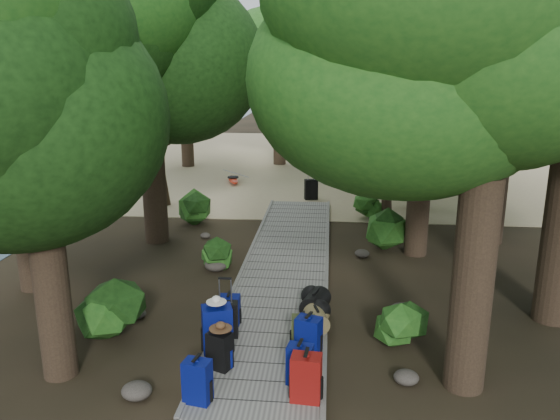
# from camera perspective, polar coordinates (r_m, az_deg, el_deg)

# --- Properties ---
(ground) EXTENTS (120.00, 120.00, 0.00)m
(ground) POSITION_cam_1_polar(r_m,az_deg,el_deg) (12.04, 0.25, -7.72)
(ground) COLOR #332719
(ground) RESTS_ON ground
(sand_beach) EXTENTS (40.00, 22.00, 0.02)m
(sand_beach) POSITION_cam_1_polar(r_m,az_deg,el_deg) (27.48, 3.18, 5.17)
(sand_beach) COLOR tan
(sand_beach) RESTS_ON ground
(boardwalk) EXTENTS (2.00, 12.00, 0.12)m
(boardwalk) POSITION_cam_1_polar(r_m,az_deg,el_deg) (12.95, 0.64, -5.79)
(boardwalk) COLOR gray
(boardwalk) RESTS_ON ground
(backpack_left_a) EXTENTS (0.41, 0.32, 0.69)m
(backpack_left_a) POSITION_cam_1_polar(r_m,az_deg,el_deg) (7.91, -8.64, -17.08)
(backpack_left_a) COLOR #0B0C6C
(backpack_left_a) RESTS_ON boardwalk
(backpack_left_b) EXTENTS (0.42, 0.37, 0.65)m
(backpack_left_b) POSITION_cam_1_polar(r_m,az_deg,el_deg) (8.63, -6.34, -14.21)
(backpack_left_b) COLOR black
(backpack_left_b) RESTS_ON boardwalk
(backpack_left_c) EXTENTS (0.55, 0.47, 0.88)m
(backpack_left_c) POSITION_cam_1_polar(r_m,az_deg,el_deg) (9.01, -6.58, -12.06)
(backpack_left_c) COLOR #0B0C6C
(backpack_left_c) RESTS_ON boardwalk
(backpack_left_d) EXTENTS (0.39, 0.28, 0.58)m
(backpack_left_d) POSITION_cam_1_polar(r_m,az_deg,el_deg) (9.98, -5.33, -10.17)
(backpack_left_d) COLOR #0B0C6C
(backpack_left_d) RESTS_ON boardwalk
(backpack_right_a) EXTENTS (0.44, 0.33, 0.74)m
(backpack_right_a) POSITION_cam_1_polar(r_m,az_deg,el_deg) (7.86, 2.75, -16.88)
(backpack_right_a) COLOR maroon
(backpack_right_a) RESTS_ON boardwalk
(backpack_right_b) EXTENTS (0.41, 0.32, 0.66)m
(backpack_right_b) POSITION_cam_1_polar(r_m,az_deg,el_deg) (8.23, 2.10, -15.61)
(backpack_right_b) COLOR #0B0C6C
(backpack_right_b) RESTS_ON boardwalk
(backpack_right_c) EXTENTS (0.46, 0.39, 0.67)m
(backpack_right_c) POSITION_cam_1_polar(r_m,az_deg,el_deg) (9.00, 3.01, -12.75)
(backpack_right_c) COLOR #0B0C6C
(backpack_right_c) RESTS_ON boardwalk
(backpack_right_d) EXTENTS (0.40, 0.30, 0.59)m
(backpack_right_d) POSITION_cam_1_polar(r_m,az_deg,el_deg) (9.17, 2.45, -12.46)
(backpack_right_d) COLOR #3C441F
(backpack_right_d) RESTS_ON boardwalk
(duffel_right_khaki) EXTENTS (0.50, 0.63, 0.37)m
(duffel_right_khaki) POSITION_cam_1_polar(r_m,az_deg,el_deg) (9.80, 3.80, -11.32)
(duffel_right_khaki) COLOR brown
(duffel_right_khaki) RESTS_ON boardwalk
(duffel_right_black) EXTENTS (0.59, 0.76, 0.42)m
(duffel_right_black) POSITION_cam_1_polar(r_m,az_deg,el_deg) (10.35, 3.73, -9.66)
(duffel_right_black) COLOR black
(duffel_right_black) RESTS_ON boardwalk
(suitcase_on_boardwalk) EXTENTS (0.43, 0.27, 0.63)m
(suitcase_on_boardwalk) POSITION_cam_1_polar(r_m,az_deg,el_deg) (9.53, -5.66, -11.32)
(suitcase_on_boardwalk) COLOR black
(suitcase_on_boardwalk) RESTS_ON boardwalk
(lone_suitcase_on_sand) EXTENTS (0.50, 0.36, 0.71)m
(lone_suitcase_on_sand) POSITION_cam_1_polar(r_m,az_deg,el_deg) (19.37, 3.27, 2.17)
(lone_suitcase_on_sand) COLOR black
(lone_suitcase_on_sand) RESTS_ON sand_beach
(hat_brown) EXTENTS (0.35, 0.35, 0.11)m
(hat_brown) POSITION_cam_1_polar(r_m,az_deg,el_deg) (8.47, -6.24, -11.90)
(hat_brown) COLOR #51351E
(hat_brown) RESTS_ON backpack_left_b
(hat_white) EXTENTS (0.32, 0.32, 0.11)m
(hat_white) POSITION_cam_1_polar(r_m,az_deg,el_deg) (8.79, -6.68, -9.22)
(hat_white) COLOR silver
(hat_white) RESTS_ON backpack_left_c
(kayak) EXTENTS (1.57, 3.33, 0.33)m
(kayak) POSITION_cam_1_polar(r_m,az_deg,el_deg) (22.24, -4.93, 3.28)
(kayak) COLOR red
(kayak) RESTS_ON sand_beach
(sun_lounger) EXTENTS (1.21, 1.92, 0.59)m
(sun_lounger) POSITION_cam_1_polar(r_m,az_deg,el_deg) (21.23, 11.64, 2.84)
(sun_lounger) COLOR silver
(sun_lounger) RESTS_ON sand_beach
(tree_right_a) EXTENTS (5.02, 5.02, 8.36)m
(tree_right_a) POSITION_cam_1_polar(r_m,az_deg,el_deg) (7.70, 21.11, 10.58)
(tree_right_a) COLOR black
(tree_right_a) RESTS_ON ground
(tree_right_c) EXTENTS (4.67, 4.67, 8.08)m
(tree_right_c) POSITION_cam_1_polar(r_m,az_deg,el_deg) (13.55, 14.99, 11.90)
(tree_right_c) COLOR black
(tree_right_c) RESTS_ON ground
(tree_right_d) EXTENTS (5.40, 5.40, 9.91)m
(tree_right_d) POSITION_cam_1_polar(r_m,az_deg,el_deg) (15.18, 22.71, 15.00)
(tree_right_d) COLOR black
(tree_right_d) RESTS_ON ground
(tree_right_e) EXTENTS (4.51, 4.51, 8.11)m
(tree_right_e) POSITION_cam_1_polar(r_m,az_deg,el_deg) (18.05, 14.81, 12.58)
(tree_right_e) COLOR black
(tree_right_e) RESTS_ON ground
(tree_right_f) EXTENTS (5.02, 5.02, 8.97)m
(tree_right_f) POSITION_cam_1_polar(r_m,az_deg,el_deg) (21.86, 20.05, 13.62)
(tree_right_f) COLOR black
(tree_right_f) RESTS_ON ground
(tree_left_a) EXTENTS (4.40, 4.40, 7.34)m
(tree_left_a) POSITION_cam_1_polar(r_m,az_deg,el_deg) (8.29, -24.28, 6.94)
(tree_left_a) COLOR black
(tree_left_a) RESTS_ON ground
(tree_left_b) EXTENTS (4.68, 4.68, 8.42)m
(tree_left_b) POSITION_cam_1_polar(r_m,az_deg,el_deg) (12.12, -26.30, 11.40)
(tree_left_b) COLOR black
(tree_left_b) RESTS_ON ground
(tree_left_c) EXTENTS (5.19, 5.19, 9.03)m
(tree_left_c) POSITION_cam_1_polar(r_m,az_deg,el_deg) (14.55, -13.72, 14.01)
(tree_left_c) COLOR black
(tree_left_c) RESTS_ON ground
(tree_back_a) EXTENTS (4.91, 4.91, 8.50)m
(tree_back_a) POSITION_cam_1_polar(r_m,az_deg,el_deg) (26.04, -0.04, 14.03)
(tree_back_a) COLOR black
(tree_back_a) RESTS_ON ground
(tree_back_b) EXTENTS (6.29, 6.29, 11.23)m
(tree_back_b) POSITION_cam_1_polar(r_m,az_deg,el_deg) (27.05, 6.42, 16.86)
(tree_back_b) COLOR black
(tree_back_b) RESTS_ON ground
(tree_back_c) EXTENTS (4.67, 4.67, 8.40)m
(tree_back_c) POSITION_cam_1_polar(r_m,az_deg,el_deg) (26.46, 15.51, 13.42)
(tree_back_c) COLOR black
(tree_back_c) RESTS_ON ground
(tree_back_d) EXTENTS (4.95, 4.95, 8.26)m
(tree_back_d) POSITION_cam_1_polar(r_m,az_deg,el_deg) (25.84, -9.96, 13.54)
(tree_back_d) COLOR black
(tree_back_d) RESTS_ON ground
(palm_right_a) EXTENTS (4.20, 4.20, 7.16)m
(palm_right_a) POSITION_cam_1_polar(r_m,az_deg,el_deg) (16.67, 12.08, 10.94)
(palm_right_a) COLOR #184613
(palm_right_a) RESTS_ON ground
(palm_right_b) EXTENTS (4.51, 4.51, 8.71)m
(palm_right_b) POSITION_cam_1_polar(r_m,az_deg,el_deg) (22.23, 17.50, 13.50)
(palm_right_b) COLOR #184613
(palm_right_b) RESTS_ON ground
(palm_right_c) EXTENTS (4.81, 4.81, 7.66)m
(palm_right_c) POSITION_cam_1_polar(r_m,az_deg,el_deg) (23.35, 9.93, 12.69)
(palm_right_c) COLOR #184613
(palm_right_c) RESTS_ON ground
(palm_left_a) EXTENTS (3.91, 3.91, 6.22)m
(palm_left_a) POSITION_cam_1_polar(r_m,az_deg,el_deg) (18.55, -12.98, 9.81)
(palm_left_a) COLOR #184613
(palm_left_a) RESTS_ON ground
(rock_left_a) EXTENTS (0.44, 0.40, 0.24)m
(rock_left_a) POSITION_cam_1_polar(r_m,az_deg,el_deg) (8.47, -14.74, -17.80)
(rock_left_a) COLOR #4C473F
(rock_left_a) RESTS_ON ground
(rock_left_b) EXTENTS (0.33, 0.30, 0.18)m
(rock_left_b) POSITION_cam_1_polar(r_m,az_deg,el_deg) (10.82, -14.69, -10.42)
(rock_left_b) COLOR #4C473F
(rock_left_b) RESTS_ON ground
(rock_left_c) EXTENTS (0.54, 0.48, 0.29)m
(rock_left_c) POSITION_cam_1_polar(r_m,az_deg,el_deg) (12.81, -6.70, -5.70)
(rock_left_c) COLOR #4C473F
(rock_left_c) RESTS_ON ground
(rock_left_d) EXTENTS (0.28, 0.25, 0.16)m
(rock_left_d) POSITION_cam_1_polar(r_m,az_deg,el_deg) (15.23, -7.80, -2.65)
(rock_left_d) COLOR #4C473F
(rock_left_d) RESTS_ON ground
(rock_right_a) EXTENTS (0.38, 0.34, 0.21)m
(rock_right_a) POSITION_cam_1_polar(r_m,az_deg,el_deg) (8.75, 13.06, -16.66)
(rock_right_a) COLOR #4C473F
(rock_right_a) RESTS_ON ground
(rock_right_b) EXTENTS (0.51, 0.46, 0.28)m
(rock_right_b) POSITION_cam_1_polar(r_m,az_deg,el_deg) (10.73, 12.68, -10.24)
(rock_right_b) COLOR #4C473F
(rock_right_b) RESTS_ON ground
(rock_right_c) EXTENTS (0.36, 0.33, 0.20)m
(rock_right_c) POSITION_cam_1_polar(r_m,az_deg,el_deg) (13.77, 8.57, -4.50)
(rock_right_c) COLOR #4C473F
(rock_right_c) RESTS_ON ground
(rock_right_d) EXTENTS (0.57, 0.51, 0.31)m
(rock_right_d) POSITION_cam_1_polar(r_m,az_deg,el_deg) (15.97, 12.79, -1.76)
(rock_right_d) COLOR #4C473F
(rock_right_d) RESTS_ON ground
(shrub_left_a) EXTENTS (1.17, 1.17, 1.06)m
(shrub_left_a) POSITION_cam_1_polar(r_m,az_deg,el_deg) (9.90, -17.58, -10.32)
(shrub_left_a) COLOR #1D5118
(shrub_left_a) RESTS_ON ground
(shrub_left_b) EXTENTS (0.80, 0.80, 0.72)m
(shrub_left_b) POSITION_cam_1_polar(r_m,az_deg,el_deg) (12.76, -6.77, -4.78)
(shrub_left_b) COLOR #1D5118
(shrub_left_b) RESTS_ON ground
(shrub_left_c) EXTENTS (1.14, 1.14, 1.02)m
(shrub_left_c) POSITION_cam_1_polar(r_m,az_deg,el_deg) (16.37, -9.10, 0.12)
(shrub_left_c) COLOR #1D5118
(shrub_left_c) RESTS_ON ground
(shrub_right_a) EXTENTS (0.87, 0.87, 0.78)m
(shrub_right_a) POSITION_cam_1_polar(r_m,az_deg,el_deg) (9.58, 12.46, -11.73)
(shrub_right_a) COLOR #1D5118
(shrub_right_a) RESTS_ON ground
(shrub_right_b) EXTENTS (1.20, 1.20, 1.08)m
(shrub_right_b) POSITION_cam_1_polar(r_m,az_deg,el_deg) (14.16, 11.00, -2.19)
(shrub_right_b) COLOR #1D5118
(shrub_right_b) RESTS_ON ground
(shrub_right_c) EXTENTS (0.86, 0.86, 0.78)m
(shrub_right_c) POSITION_cam_1_polar(r_m,az_deg,el_deg) (17.04, 9.44, 0.25)
(shrub_right_c) COLOR #1D5118
(shrub_right_c) RESTS_ON ground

